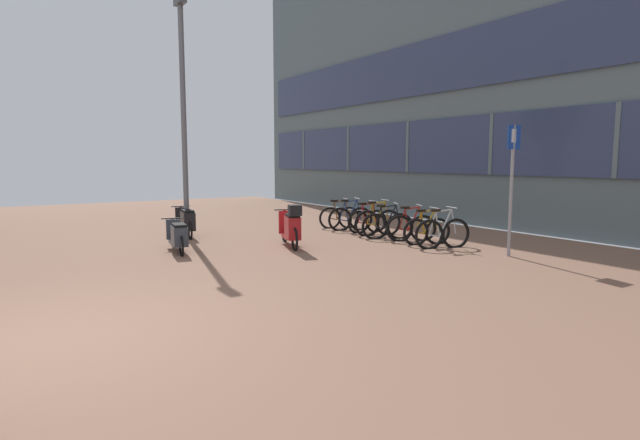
% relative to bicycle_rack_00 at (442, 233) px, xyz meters
% --- Properties ---
extents(ground, '(21.00, 40.00, 0.13)m').
position_rel_bicycle_rack_00_xyz_m(ground, '(-6.88, -2.04, -0.38)').
color(ground, '#2C2E31').
extents(office_building, '(6.42, 32.00, 12.52)m').
position_rel_bicycle_rack_00_xyz_m(office_building, '(7.04, -0.04, 5.90)').
color(office_building, slate).
rests_on(office_building, ground).
extents(bicycle_rack_00, '(1.38, 0.54, 1.01)m').
position_rel_bicycle_rack_00_xyz_m(bicycle_rack_00, '(0.00, 0.00, 0.00)').
color(bicycle_rack_00, black).
rests_on(bicycle_rack_00, ground).
extents(bicycle_rack_01, '(1.24, 0.50, 0.94)m').
position_rel_bicycle_rack_00_xyz_m(bicycle_rack_01, '(0.09, 0.60, -0.02)').
color(bicycle_rack_01, black).
rests_on(bicycle_rack_01, ground).
extents(bicycle_rack_02, '(1.22, 0.64, 0.97)m').
position_rel_bicycle_rack_00_xyz_m(bicycle_rack_02, '(0.13, 1.21, -0.01)').
color(bicycle_rack_02, black).
rests_on(bicycle_rack_02, ground).
extents(bicycle_rack_03, '(1.25, 0.71, 0.98)m').
position_rel_bicycle_rack_00_xyz_m(bicycle_rack_03, '(-0.14, 1.81, -0.01)').
color(bicycle_rack_03, black).
rests_on(bicycle_rack_03, ground).
extents(bicycle_rack_04, '(1.37, 0.49, 1.02)m').
position_rel_bicycle_rack_00_xyz_m(bicycle_rack_04, '(0.02, 2.42, 0.00)').
color(bicycle_rack_04, black).
rests_on(bicycle_rack_04, ground).
extents(bicycle_rack_05, '(1.26, 0.48, 0.94)m').
position_rel_bicycle_rack_00_xyz_m(bicycle_rack_05, '(0.12, 3.02, -0.02)').
color(bicycle_rack_05, black).
rests_on(bicycle_rack_05, ground).
extents(bicycle_rack_06, '(1.29, 0.57, 0.99)m').
position_rel_bicycle_rack_00_xyz_m(bicycle_rack_06, '(-0.03, 3.62, -0.00)').
color(bicycle_rack_06, black).
rests_on(bicycle_rack_06, ground).
extents(bicycle_rack_07, '(1.23, 0.54, 0.94)m').
position_rel_bicycle_rack_00_xyz_m(bicycle_rack_07, '(-0.01, 4.23, -0.02)').
color(bicycle_rack_07, black).
rests_on(bicycle_rack_07, ground).
extents(scooter_near, '(0.82, 1.76, 1.08)m').
position_rel_bicycle_rack_00_xyz_m(scooter_near, '(-2.94, 2.00, 0.13)').
color(scooter_near, black).
rests_on(scooter_near, ground).
extents(scooter_mid, '(0.61, 1.77, 0.73)m').
position_rel_bicycle_rack_00_xyz_m(scooter_mid, '(-5.39, 2.79, 0.01)').
color(scooter_mid, black).
rests_on(scooter_mid, ground).
extents(scooter_far, '(0.58, 1.85, 0.80)m').
position_rel_bicycle_rack_00_xyz_m(scooter_far, '(-4.50, 4.96, 0.05)').
color(scooter_far, black).
rests_on(scooter_far, ground).
extents(parking_sign, '(0.40, 0.07, 2.78)m').
position_rel_bicycle_rack_00_xyz_m(parking_sign, '(0.47, -1.48, 1.35)').
color(parking_sign, gray).
rests_on(parking_sign, ground).
extents(lamp_post, '(0.20, 0.52, 6.20)m').
position_rel_bicycle_rack_00_xyz_m(lamp_post, '(-4.48, 4.98, 3.07)').
color(lamp_post, slate).
rests_on(lamp_post, ground).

